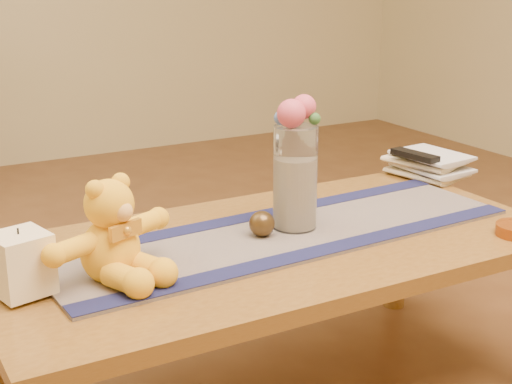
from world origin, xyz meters
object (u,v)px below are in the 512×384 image
tv_remote (415,155)px  glass_vase (295,178)px  book_bottom (411,178)px  pillar_candle (21,263)px  bronze_ball (262,224)px  teddy_bear (109,230)px

tv_remote → glass_vase: bearing=-169.9°
book_bottom → tv_remote: tv_remote is taller
pillar_candle → bronze_ball: pillar_candle is taller
glass_vase → book_bottom: bearing=19.6°
glass_vase → tv_remote: bearing=18.7°
book_bottom → tv_remote: 0.08m
bronze_ball → tv_remote: size_ratio=0.40×
tv_remote → book_bottom: bearing=90.0°
book_bottom → glass_vase: bearing=-171.9°
glass_vase → book_bottom: size_ratio=1.17×
teddy_bear → bronze_ball: bearing=-14.8°
glass_vase → bronze_ball: 0.14m
teddy_bear → bronze_ball: 0.41m
bronze_ball → tv_remote: 0.68m
teddy_bear → pillar_candle: (-0.18, 0.01, -0.04)m
teddy_bear → bronze_ball: size_ratio=4.87×
glass_vase → pillar_candle: bearing=-175.1°
glass_vase → bronze_ball: (-0.10, -0.01, -0.10)m
tv_remote → teddy_bear: bearing=-175.0°
pillar_candle → tv_remote: (1.23, 0.24, 0.01)m
bronze_ball → pillar_candle: bearing=-175.7°
teddy_bear → glass_vase: 0.51m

